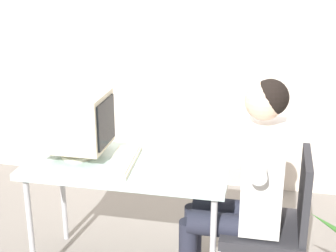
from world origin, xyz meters
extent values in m
cube|color=beige|center=(0.30, 1.40, 1.50)|extent=(8.00, 0.10, 3.00)
cylinder|color=#B7B7BC|center=(-0.55, -0.25, 0.35)|extent=(0.04, 0.04, 0.71)
cylinder|color=#B7B7BC|center=(0.55, -0.25, 0.35)|extent=(0.04, 0.04, 0.71)
cylinder|color=#B7B7BC|center=(-0.55, 0.25, 0.35)|extent=(0.04, 0.04, 0.71)
cylinder|color=#B7B7BC|center=(0.55, 0.25, 0.35)|extent=(0.04, 0.04, 0.71)
cube|color=silver|center=(0.00, 0.00, 0.73)|extent=(1.22, 0.61, 0.04)
cylinder|color=beige|center=(-0.33, 0.03, 0.76)|extent=(0.22, 0.22, 0.02)
cylinder|color=beige|center=(-0.33, 0.03, 0.79)|extent=(0.06, 0.06, 0.04)
cube|color=beige|center=(-0.33, 0.03, 0.98)|extent=(0.37, 0.34, 0.34)
cube|color=black|center=(-0.14, 0.03, 0.98)|extent=(0.01, 0.29, 0.28)
cube|color=beige|center=(-0.03, -0.03, 0.76)|extent=(0.18, 0.48, 0.02)
cube|color=beige|center=(-0.03, -0.03, 0.77)|extent=(0.15, 0.43, 0.01)
cylinder|color=#4C4C51|center=(0.61, 0.16, 0.19)|extent=(0.03, 0.03, 0.39)
cylinder|color=#4C4C51|center=(1.02, 0.16, 0.19)|extent=(0.03, 0.03, 0.39)
cube|color=#2D2D33|center=(0.82, -0.04, 0.42)|extent=(0.47, 0.47, 0.06)
cube|color=#2D2D33|center=(1.03, -0.04, 0.67)|extent=(0.04, 0.42, 0.45)
cube|color=silver|center=(0.80, -0.04, 0.76)|extent=(0.22, 0.40, 0.58)
sphere|color=beige|center=(0.78, -0.04, 1.19)|extent=(0.21, 0.21, 0.21)
sphere|color=black|center=(0.81, -0.04, 1.21)|extent=(0.20, 0.20, 0.20)
cylinder|color=#262838|center=(0.60, -0.13, 0.47)|extent=(0.41, 0.14, 0.14)
cylinder|color=#262838|center=(0.60, 0.05, 0.47)|extent=(0.41, 0.14, 0.14)
cylinder|color=#262838|center=(0.39, 0.05, 0.23)|extent=(0.11, 0.11, 0.47)
cylinder|color=silver|center=(0.78, -0.27, 0.88)|extent=(0.09, 0.14, 0.09)
cylinder|color=silver|center=(0.78, 0.19, 0.88)|extent=(0.09, 0.14, 0.09)
cylinder|color=beige|center=(0.66, -0.04, 0.83)|extent=(0.09, 0.40, 0.09)
camera|label=1|loc=(0.82, -2.70, 1.97)|focal=54.52mm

